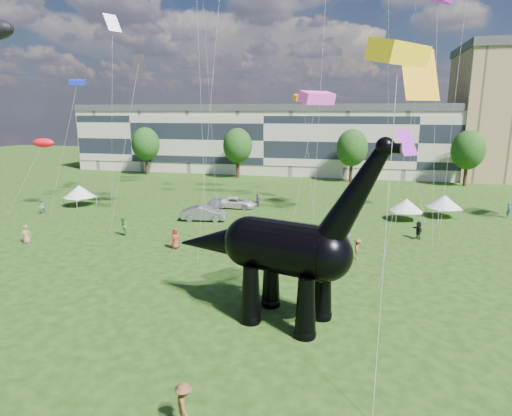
# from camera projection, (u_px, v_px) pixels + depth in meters

# --- Properties ---
(ground) EXTENTS (220.00, 220.00, 0.00)m
(ground) POSITION_uv_depth(u_px,v_px,m) (188.00, 320.00, 24.61)
(ground) COLOR #16330C
(ground) RESTS_ON ground
(terrace_row) EXTENTS (78.00, 11.00, 12.00)m
(terrace_row) POSITION_uv_depth(u_px,v_px,m) (270.00, 142.00, 83.92)
(terrace_row) COLOR beige
(terrace_row) RESTS_ON ground
(tree_far_left) EXTENTS (5.20, 5.20, 9.44)m
(tree_far_left) POSITION_uv_depth(u_px,v_px,m) (145.00, 141.00, 80.29)
(tree_far_left) COLOR #382314
(tree_far_left) RESTS_ON ground
(tree_mid_left) EXTENTS (5.20, 5.20, 9.44)m
(tree_mid_left) POSITION_uv_depth(u_px,v_px,m) (238.00, 143.00, 76.22)
(tree_mid_left) COLOR #382314
(tree_mid_left) RESTS_ON ground
(tree_mid_right) EXTENTS (5.20, 5.20, 9.44)m
(tree_mid_right) POSITION_uv_depth(u_px,v_px,m) (352.00, 145.00, 71.70)
(tree_mid_right) COLOR #382314
(tree_mid_right) RESTS_ON ground
(tree_far_right) EXTENTS (5.20, 5.20, 9.44)m
(tree_far_right) POSITION_uv_depth(u_px,v_px,m) (468.00, 147.00, 67.64)
(tree_far_right) COLOR #382314
(tree_far_right) RESTS_ON ground
(dinosaur_sculpture) EXTENTS (13.42, 5.66, 11.02)m
(dinosaur_sculpture) POSITION_uv_depth(u_px,v_px,m) (278.00, 250.00, 24.05)
(dinosaur_sculpture) COLOR black
(dinosaur_sculpture) RESTS_ON ground
(car_silver) EXTENTS (1.77, 4.24, 1.44)m
(car_silver) POSITION_uv_depth(u_px,v_px,m) (215.00, 204.00, 52.26)
(car_silver) COLOR silver
(car_silver) RESTS_ON ground
(car_grey) EXTENTS (5.06, 2.48, 1.60)m
(car_grey) POSITION_uv_depth(u_px,v_px,m) (204.00, 213.00, 47.00)
(car_grey) COLOR gray
(car_grey) RESTS_ON ground
(car_white) EXTENTS (4.91, 2.30, 1.36)m
(car_white) POSITION_uv_depth(u_px,v_px,m) (236.00, 203.00, 53.15)
(car_white) COLOR silver
(car_white) RESTS_ON ground
(car_dark) EXTENTS (2.06, 4.84, 1.39)m
(car_dark) POSITION_uv_depth(u_px,v_px,m) (341.00, 230.00, 40.97)
(car_dark) COLOR #595960
(car_dark) RESTS_ON ground
(gazebo_near) EXTENTS (3.87, 3.87, 2.41)m
(gazebo_near) POSITION_uv_depth(u_px,v_px,m) (406.00, 205.00, 46.99)
(gazebo_near) COLOR silver
(gazebo_near) RESTS_ON ground
(gazebo_far) EXTENTS (4.67, 4.67, 2.54)m
(gazebo_far) POSITION_uv_depth(u_px,v_px,m) (444.00, 202.00, 48.37)
(gazebo_far) COLOR silver
(gazebo_far) RESTS_ON ground
(gazebo_left) EXTENTS (4.89, 4.89, 2.65)m
(gazebo_left) POSITION_uv_depth(u_px,v_px,m) (79.00, 191.00, 54.19)
(gazebo_left) COLOR silver
(gazebo_left) RESTS_ON ground
(visitors) EXTENTS (53.41, 40.24, 1.88)m
(visitors) POSITION_uv_depth(u_px,v_px,m) (234.00, 239.00, 37.36)
(visitors) COLOR teal
(visitors) RESTS_ON ground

